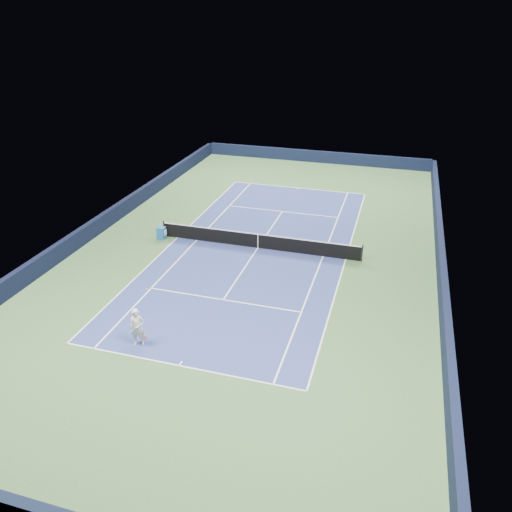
# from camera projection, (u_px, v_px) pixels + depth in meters

# --- Properties ---
(ground) EXTENTS (40.00, 40.00, 0.00)m
(ground) POSITION_uv_depth(u_px,v_px,m) (258.00, 248.00, 31.24)
(ground) COLOR #385C32
(ground) RESTS_ON ground
(wall_far) EXTENTS (22.00, 0.35, 1.10)m
(wall_far) POSITION_uv_depth(u_px,v_px,m) (316.00, 156.00, 47.95)
(wall_far) COLOR black
(wall_far) RESTS_ON ground
(wall_right) EXTENTS (0.35, 40.00, 1.10)m
(wall_right) POSITION_uv_depth(u_px,v_px,m) (441.00, 263.00, 28.25)
(wall_right) COLOR black
(wall_right) RESTS_ON ground
(wall_left) EXTENTS (0.35, 40.00, 1.10)m
(wall_left) POSITION_uv_depth(u_px,v_px,m) (105.00, 221.00, 33.73)
(wall_left) COLOR black
(wall_left) RESTS_ON ground
(court_surface) EXTENTS (10.97, 23.77, 0.01)m
(court_surface) POSITION_uv_depth(u_px,v_px,m) (258.00, 248.00, 31.24)
(court_surface) COLOR navy
(court_surface) RESTS_ON ground
(baseline_far) EXTENTS (10.97, 0.08, 0.00)m
(baseline_far) POSITION_uv_depth(u_px,v_px,m) (298.00, 188.00, 41.40)
(baseline_far) COLOR white
(baseline_far) RESTS_ON ground
(baseline_near) EXTENTS (10.97, 0.08, 0.00)m
(baseline_near) POSITION_uv_depth(u_px,v_px,m) (179.00, 366.00, 21.07)
(baseline_near) COLOR white
(baseline_near) RESTS_ON ground
(sideline_doubles_right) EXTENTS (0.08, 23.77, 0.00)m
(sideline_doubles_right) POSITION_uv_depth(u_px,v_px,m) (346.00, 259.00, 29.84)
(sideline_doubles_right) COLOR white
(sideline_doubles_right) RESTS_ON ground
(sideline_doubles_left) EXTENTS (0.08, 23.77, 0.00)m
(sideline_doubles_left) POSITION_uv_depth(u_px,v_px,m) (178.00, 237.00, 32.62)
(sideline_doubles_left) COLOR white
(sideline_doubles_left) RESTS_ON ground
(sideline_singles_right) EXTENTS (0.08, 23.77, 0.00)m
(sideline_singles_right) POSITION_uv_depth(u_px,v_px,m) (323.00, 256.00, 30.19)
(sideline_singles_right) COLOR white
(sideline_singles_right) RESTS_ON ground
(sideline_singles_left) EXTENTS (0.08, 23.77, 0.00)m
(sideline_singles_left) POSITION_uv_depth(u_px,v_px,m) (197.00, 240.00, 32.28)
(sideline_singles_left) COLOR white
(sideline_singles_left) RESTS_ON ground
(service_line_far) EXTENTS (8.23, 0.08, 0.00)m
(service_line_far) POSITION_uv_depth(u_px,v_px,m) (282.00, 211.00, 36.71)
(service_line_far) COLOR white
(service_line_far) RESTS_ON ground
(service_line_near) EXTENTS (8.23, 0.08, 0.00)m
(service_line_near) POSITION_uv_depth(u_px,v_px,m) (223.00, 300.00, 25.76)
(service_line_near) COLOR white
(service_line_near) RESTS_ON ground
(center_service_line) EXTENTS (0.08, 12.80, 0.00)m
(center_service_line) POSITION_uv_depth(u_px,v_px,m) (258.00, 248.00, 31.23)
(center_service_line) COLOR white
(center_service_line) RESTS_ON ground
(center_mark_far) EXTENTS (0.08, 0.30, 0.00)m
(center_mark_far) POSITION_uv_depth(u_px,v_px,m) (298.00, 188.00, 41.27)
(center_mark_far) COLOR white
(center_mark_far) RESTS_ON ground
(center_mark_near) EXTENTS (0.08, 0.30, 0.00)m
(center_mark_near) POSITION_uv_depth(u_px,v_px,m) (181.00, 363.00, 21.20)
(center_mark_near) COLOR white
(center_mark_near) RESTS_ON ground
(tennis_net) EXTENTS (12.90, 0.10, 1.07)m
(tennis_net) POSITION_uv_depth(u_px,v_px,m) (258.00, 241.00, 31.01)
(tennis_net) COLOR black
(tennis_net) RESTS_ON ground
(sponsor_cube) EXTENTS (0.55, 0.46, 0.80)m
(sponsor_cube) POSITION_uv_depth(u_px,v_px,m) (162.00, 233.00, 32.32)
(sponsor_cube) COLOR #1D5CAE
(sponsor_cube) RESTS_ON ground
(tennis_player) EXTENTS (0.87, 1.36, 2.33)m
(tennis_player) POSITION_uv_depth(u_px,v_px,m) (137.00, 327.00, 22.01)
(tennis_player) COLOR silver
(tennis_player) RESTS_ON ground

